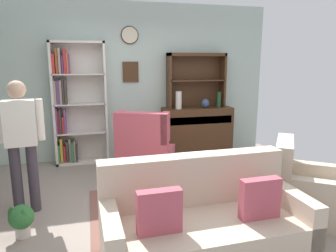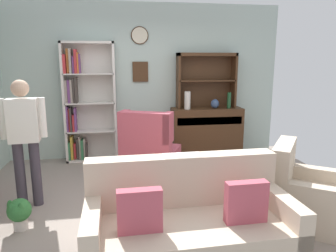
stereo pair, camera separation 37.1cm
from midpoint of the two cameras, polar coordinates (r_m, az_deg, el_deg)
name	(u,v)px [view 2 (the right image)]	position (r m, az deg, el deg)	size (l,w,h in m)	color
ground_plane	(163,203)	(4.10, 1.70, -13.91)	(5.40, 4.60, 0.02)	gray
wall_back	(146,81)	(5.81, -2.14, 8.18)	(5.00, 0.09, 2.80)	#ADC1B7
area_rug	(183,211)	(3.87, 5.57, -15.37)	(2.25, 1.78, 0.01)	brown
bookshelf	(85,104)	(5.64, -13.15, 3.97)	(0.90, 0.30, 2.10)	silver
sideboard	(206,130)	(5.91, 8.85, -0.68)	(1.30, 0.45, 0.92)	#422816
sideboard_hutch	(206,73)	(5.88, 8.85, 9.60)	(1.10, 0.26, 1.00)	#422816
vase_tall	(187,100)	(5.63, 5.48, 4.70)	(0.11, 0.11, 0.32)	beige
vase_round	(215,104)	(5.80, 10.43, 4.02)	(0.15, 0.15, 0.17)	#33476B
bottle_wine	(229,100)	(5.86, 12.93, 4.60)	(0.07, 0.07, 0.29)	#194223
couch_floral	(189,227)	(2.93, 7.68, -18.04)	(1.82, 0.89, 0.90)	beige
armchair_floral	(305,197)	(3.92, 26.47, -11.64)	(1.07, 1.06, 0.88)	beige
wingback_chair	(150,153)	(4.81, -1.17, -4.93)	(1.04, 1.05, 1.05)	#B74C5B
potted_plant_small	(19,212)	(3.68, -23.03, -14.35)	(0.25, 0.25, 0.34)	beige
person_reading	(24,135)	(4.01, -22.49, -1.50)	(0.53, 0.24, 1.56)	#38333D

